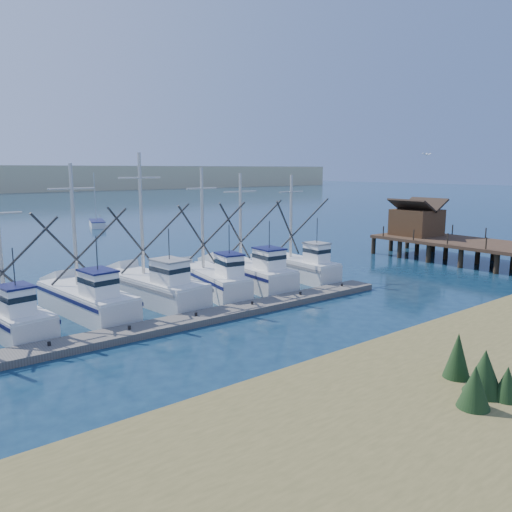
# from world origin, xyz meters

# --- Properties ---
(ground) EXTENTS (500.00, 500.00, 0.00)m
(ground) POSITION_xyz_m (0.00, 0.00, 0.00)
(ground) COLOR #0D2239
(ground) RESTS_ON ground
(shore_bank) EXTENTS (40.00, 10.00, 1.60)m
(shore_bank) POSITION_xyz_m (-8.00, -10.00, 0.80)
(shore_bank) COLOR #4C422D
(shore_bank) RESTS_ON ground
(floating_dock) EXTENTS (28.32, 2.26, 0.38)m
(floating_dock) POSITION_xyz_m (-8.10, 6.14, 0.19)
(floating_dock) COLOR #57534E
(floating_dock) RESTS_ON ground
(timber_pier) EXTENTS (7.00, 20.00, 8.00)m
(timber_pier) POSITION_xyz_m (21.50, 8.46, 2.57)
(timber_pier) COLOR black
(timber_pier) RESTS_ON ground
(trawler_fleet) EXTENTS (28.16, 8.96, 9.66)m
(trawler_fleet) POSITION_xyz_m (-8.06, 11.03, 0.97)
(trawler_fleet) COLOR silver
(trawler_fleet) RESTS_ON ground
(sailboat_near) EXTENTS (3.66, 6.53, 8.10)m
(sailboat_near) POSITION_xyz_m (5.11, 56.29, 0.49)
(sailboat_near) COLOR silver
(sailboat_near) RESTS_ON ground
(flying_gull) EXTENTS (1.08, 0.20, 0.20)m
(flying_gull) POSITION_xyz_m (12.05, 5.08, 9.72)
(flying_gull) COLOR white
(flying_gull) RESTS_ON ground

